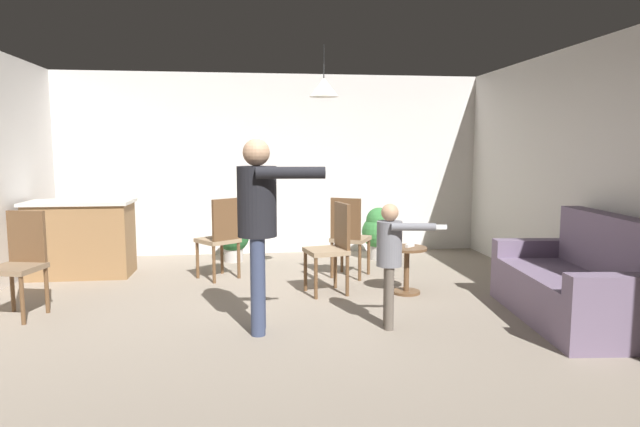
{
  "coord_description": "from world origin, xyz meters",
  "views": [
    {
      "loc": [
        -0.3,
        -5.09,
        1.59
      ],
      "look_at": [
        0.3,
        -0.18,
        1.0
      ],
      "focal_mm": 30.48,
      "sensor_mm": 36.0,
      "label": 1
    }
  ],
  "objects_px": {
    "person_child": "(390,251)",
    "potted_plant_corner": "(233,235)",
    "dining_chair_near_wall": "(332,244)",
    "dining_chair_spare": "(221,235)",
    "potted_plant_by_wall": "(379,231)",
    "kitchen_counter": "(81,238)",
    "couch_floral": "(576,286)",
    "side_table_by_couch": "(407,264)",
    "dining_chair_centre_back": "(349,234)",
    "spare_remote_on_table": "(410,245)",
    "dining_chair_by_counter": "(20,260)",
    "person_adult": "(259,214)"
  },
  "relations": [
    {
      "from": "side_table_by_couch",
      "to": "person_child",
      "type": "distance_m",
      "value": 1.26
    },
    {
      "from": "couch_floral",
      "to": "person_child",
      "type": "relative_size",
      "value": 1.68
    },
    {
      "from": "spare_remote_on_table",
      "to": "person_child",
      "type": "bearing_deg",
      "value": -114.5
    },
    {
      "from": "dining_chair_spare",
      "to": "person_adult",
      "type": "bearing_deg",
      "value": -115.16
    },
    {
      "from": "person_child",
      "to": "dining_chair_by_counter",
      "type": "xyz_separation_m",
      "value": [
        -3.4,
        0.78,
        -0.15
      ]
    },
    {
      "from": "kitchen_counter",
      "to": "dining_chair_centre_back",
      "type": "distance_m",
      "value": 3.34
    },
    {
      "from": "person_child",
      "to": "potted_plant_by_wall",
      "type": "xyz_separation_m",
      "value": [
        0.6,
        2.99,
        -0.28
      ]
    },
    {
      "from": "potted_plant_by_wall",
      "to": "couch_floral",
      "type": "bearing_deg",
      "value": -69.02
    },
    {
      "from": "dining_chair_near_wall",
      "to": "dining_chair_spare",
      "type": "xyz_separation_m",
      "value": [
        -1.25,
        0.79,
        0.0
      ]
    },
    {
      "from": "dining_chair_centre_back",
      "to": "dining_chair_spare",
      "type": "xyz_separation_m",
      "value": [
        -1.56,
        0.1,
        0.0
      ]
    },
    {
      "from": "person_child",
      "to": "potted_plant_corner",
      "type": "distance_m",
      "value": 3.43
    },
    {
      "from": "person_child",
      "to": "potted_plant_by_wall",
      "type": "bearing_deg",
      "value": 176.89
    },
    {
      "from": "dining_chair_by_counter",
      "to": "side_table_by_couch",
      "type": "bearing_deg",
      "value": -161.18
    },
    {
      "from": "dining_chair_spare",
      "to": "potted_plant_by_wall",
      "type": "bearing_deg",
      "value": -13.79
    },
    {
      "from": "dining_chair_centre_back",
      "to": "spare_remote_on_table",
      "type": "distance_m",
      "value": 0.98
    },
    {
      "from": "person_child",
      "to": "potted_plant_by_wall",
      "type": "height_order",
      "value": "person_child"
    },
    {
      "from": "kitchen_counter",
      "to": "spare_remote_on_table",
      "type": "xyz_separation_m",
      "value": [
        3.84,
        -1.32,
        0.06
      ]
    },
    {
      "from": "side_table_by_couch",
      "to": "person_child",
      "type": "xyz_separation_m",
      "value": [
        -0.47,
        -1.11,
        0.37
      ]
    },
    {
      "from": "kitchen_counter",
      "to": "potted_plant_by_wall",
      "type": "height_order",
      "value": "kitchen_counter"
    },
    {
      "from": "dining_chair_near_wall",
      "to": "dining_chair_spare",
      "type": "relative_size",
      "value": 1.0
    },
    {
      "from": "dining_chair_centre_back",
      "to": "spare_remote_on_table",
      "type": "relative_size",
      "value": 7.69
    },
    {
      "from": "dining_chair_near_wall",
      "to": "potted_plant_by_wall",
      "type": "height_order",
      "value": "dining_chair_near_wall"
    },
    {
      "from": "dining_chair_centre_back",
      "to": "dining_chair_spare",
      "type": "relative_size",
      "value": 1.0
    },
    {
      "from": "dining_chair_by_counter",
      "to": "spare_remote_on_table",
      "type": "relative_size",
      "value": 7.69
    },
    {
      "from": "person_adult",
      "to": "dining_chair_centre_back",
      "type": "xyz_separation_m",
      "value": [
        1.12,
        1.89,
        -0.49
      ]
    },
    {
      "from": "kitchen_counter",
      "to": "dining_chair_by_counter",
      "type": "bearing_deg",
      "value": -92.09
    },
    {
      "from": "couch_floral",
      "to": "potted_plant_corner",
      "type": "bearing_deg",
      "value": 51.85
    },
    {
      "from": "couch_floral",
      "to": "spare_remote_on_table",
      "type": "relative_size",
      "value": 14.42
    },
    {
      "from": "potted_plant_corner",
      "to": "spare_remote_on_table",
      "type": "height_order",
      "value": "potted_plant_corner"
    },
    {
      "from": "potted_plant_corner",
      "to": "person_adult",
      "type": "bearing_deg",
      "value": -83.77
    },
    {
      "from": "side_table_by_couch",
      "to": "dining_chair_near_wall",
      "type": "relative_size",
      "value": 0.52
    },
    {
      "from": "dining_chair_near_wall",
      "to": "potted_plant_corner",
      "type": "relative_size",
      "value": 1.48
    },
    {
      "from": "dining_chair_near_wall",
      "to": "dining_chair_centre_back",
      "type": "xyz_separation_m",
      "value": [
        0.3,
        0.69,
        0.0
      ]
    },
    {
      "from": "spare_remote_on_table",
      "to": "couch_floral",
      "type": "bearing_deg",
      "value": -41.94
    },
    {
      "from": "kitchen_counter",
      "to": "dining_chair_near_wall",
      "type": "xyz_separation_m",
      "value": [
        3.0,
        -1.19,
        0.07
      ]
    },
    {
      "from": "couch_floral",
      "to": "kitchen_counter",
      "type": "height_order",
      "value": "couch_floral"
    },
    {
      "from": "person_child",
      "to": "side_table_by_couch",
      "type": "bearing_deg",
      "value": 165.17
    },
    {
      "from": "couch_floral",
      "to": "dining_chair_centre_back",
      "type": "bearing_deg",
      "value": 48.18
    },
    {
      "from": "dining_chair_spare",
      "to": "potted_plant_by_wall",
      "type": "height_order",
      "value": "dining_chair_spare"
    },
    {
      "from": "potted_plant_by_wall",
      "to": "spare_remote_on_table",
      "type": "xyz_separation_m",
      "value": [
        -0.1,
        -1.89,
        0.12
      ]
    },
    {
      "from": "potted_plant_by_wall",
      "to": "spare_remote_on_table",
      "type": "distance_m",
      "value": 1.89
    },
    {
      "from": "person_child",
      "to": "kitchen_counter",
      "type": "bearing_deg",
      "value": -117.78
    },
    {
      "from": "person_child",
      "to": "dining_chair_spare",
      "type": "xyz_separation_m",
      "value": [
        -1.59,
        2.02,
        -0.15
      ]
    },
    {
      "from": "side_table_by_couch",
      "to": "dining_chair_centre_back",
      "type": "height_order",
      "value": "dining_chair_centre_back"
    },
    {
      "from": "person_child",
      "to": "potted_plant_corner",
      "type": "height_order",
      "value": "person_child"
    },
    {
      "from": "person_adult",
      "to": "dining_chair_by_counter",
      "type": "xyz_separation_m",
      "value": [
        -2.25,
        0.75,
        -0.49
      ]
    },
    {
      "from": "side_table_by_couch",
      "to": "dining_chair_near_wall",
      "type": "distance_m",
      "value": 0.85
    },
    {
      "from": "dining_chair_spare",
      "to": "spare_remote_on_table",
      "type": "relative_size",
      "value": 7.69
    },
    {
      "from": "couch_floral",
      "to": "dining_chair_near_wall",
      "type": "bearing_deg",
      "value": 64.67
    },
    {
      "from": "side_table_by_couch",
      "to": "spare_remote_on_table",
      "type": "bearing_deg",
      "value": -14.03
    }
  ]
}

